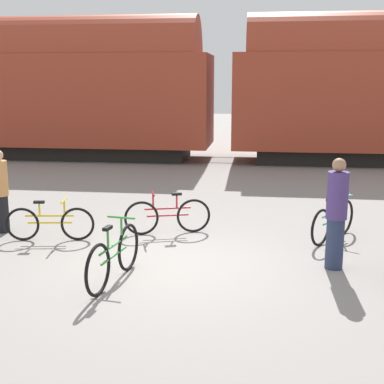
{
  "coord_description": "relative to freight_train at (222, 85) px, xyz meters",
  "views": [
    {
      "loc": [
        1.5,
        -8.35,
        3.05
      ],
      "look_at": [
        0.32,
        0.77,
        1.1
      ],
      "focal_mm": 50.0,
      "sensor_mm": 36.0,
      "label": 1
    }
  ],
  "objects": [
    {
      "name": "rail_far",
      "position": [
        -0.0,
        0.72,
        -2.82
      ],
      "size": [
        60.16,
        0.07,
        0.01
      ],
      "primitive_type": "cube",
      "color": "#4C4238",
      "rests_on": "ground_plane"
    },
    {
      "name": "ground_plane",
      "position": [
        -0.0,
        -11.94,
        -2.83
      ],
      "size": [
        80.0,
        80.0,
        0.0
      ],
      "primitive_type": "plane",
      "color": "gray"
    },
    {
      "name": "person_in_purple",
      "position": [
        2.74,
        -11.72,
        -1.91
      ],
      "size": [
        0.34,
        0.34,
        1.83
      ],
      "rotation": [
        0.0,
        0.0,
        5.57
      ],
      "color": "#283351",
      "rests_on": "ground_plane"
    },
    {
      "name": "bicycle_teal",
      "position": [
        2.92,
        -10.1,
        -2.46
      ],
      "size": [
        0.99,
        1.46,
        0.88
      ],
      "color": "black",
      "rests_on": "ground_plane"
    },
    {
      "name": "bicycle_green",
      "position": [
        -0.67,
        -12.77,
        -2.42
      ],
      "size": [
        0.46,
        1.85,
        0.96
      ],
      "color": "black",
      "rests_on": "ground_plane"
    },
    {
      "name": "bicycle_maroon",
      "position": [
        -0.32,
        -10.09,
        -2.46
      ],
      "size": [
        1.67,
        0.6,
        0.86
      ],
      "color": "black",
      "rests_on": "ground_plane"
    },
    {
      "name": "person_in_tan",
      "position": [
        -3.66,
        -10.4,
        -1.98
      ],
      "size": [
        0.32,
        0.32,
        1.68
      ],
      "rotation": [
        0.0,
        0.0,
        5.54
      ],
      "color": "black",
      "rests_on": "ground_plane"
    },
    {
      "name": "freight_train",
      "position": [
        0.0,
        0.0,
        0.0
      ],
      "size": [
        48.16,
        3.05,
        5.4
      ],
      "color": "black",
      "rests_on": "ground_plane"
    },
    {
      "name": "rail_near",
      "position": [
        -0.0,
        -0.72,
        -2.82
      ],
      "size": [
        60.16,
        0.07,
        0.01
      ],
      "primitive_type": "cube",
      "color": "#4C4238",
      "rests_on": "ground_plane"
    },
    {
      "name": "bicycle_yellow",
      "position": [
        -2.47,
        -10.84,
        -2.48
      ],
      "size": [
        1.69,
        0.46,
        0.81
      ],
      "color": "black",
      "rests_on": "ground_plane"
    }
  ]
}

